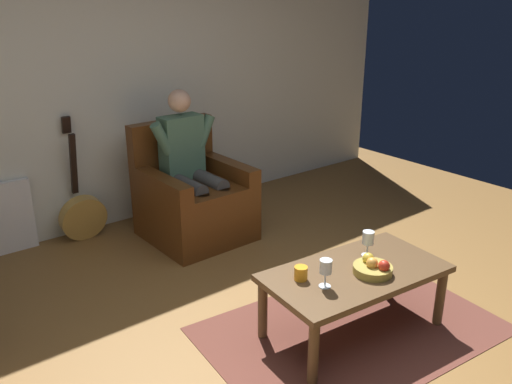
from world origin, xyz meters
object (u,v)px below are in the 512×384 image
Objects in this scene: person_seated at (191,162)px; guitar at (83,214)px; coffee_table at (355,278)px; fruit_bowl at (373,268)px; wine_glass_far at (326,268)px; wine_glass_near at (368,239)px; candle_jar at (301,273)px; armchair at (193,200)px.

guitar is at bearing -34.48° from person_seated.
person_seated reaches higher than guitar.
coffee_table is 4.98× the size of fruit_bowl.
wine_glass_far reaches higher than fruit_bowl.
wine_glass_near reaches higher than candle_jar.
guitar reaches higher than fruit_bowl.
armchair is 1.77m from wine_glass_near.
wine_glass_far reaches higher than wine_glass_near.
wine_glass_far is 0.73× the size of fruit_bowl.
armchair is 1.83m from coffee_table.
candle_jar is (0.39, -0.21, 0.00)m from fruit_bowl.
person_seated is at bearing -82.58° from wine_glass_near.
wine_glass_far reaches higher than coffee_table.
armchair reaches higher than wine_glass_near.
wine_glass_near is at bearing -157.06° from coffee_table.
wine_glass_near is (-1.01, 2.27, 0.31)m from guitar.
armchair reaches higher than fruit_bowl.
wine_glass_near is 0.50m from wine_glass_far.
fruit_bowl is (-0.34, 0.07, -0.08)m from wine_glass_far.
wine_glass_near is at bearing -130.46° from fruit_bowl.
armchair is at bearing -82.56° from wine_glass_near.
candle_jar is at bearing 102.03° from guitar.
candle_jar is at bearing 78.50° from armchair.
fruit_bowl reaches higher than coffee_table.
guitar is 6.20× the size of wine_glass_far.
person_seated is at bearing -87.61° from fruit_bowl.
coffee_table is 14.21× the size of candle_jar.
armchair is 4.16× the size of fruit_bowl.
coffee_table is 6.95× the size of wine_glass_near.
candle_jar is (0.31, 1.71, -0.20)m from person_seated.
wine_glass_near is 0.98× the size of wine_glass_far.
guitar is (0.81, -2.36, -0.14)m from coffee_table.
candle_jar is at bearing 78.55° from person_seated.
fruit_bowl is 2.85× the size of candle_jar.
guitar is at bearing -77.97° from candle_jar.
person_seated is 1.77m from wine_glass_near.
wine_glass_far is 0.17m from candle_jar.
armchair is 1.74m from candle_jar.
guitar is 2.51m from wine_glass_near.
wine_glass_far is at bearing 109.71° from candle_jar.
fruit_bowl is at bearing 151.40° from candle_jar.
armchair is 0.77× the size of person_seated.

